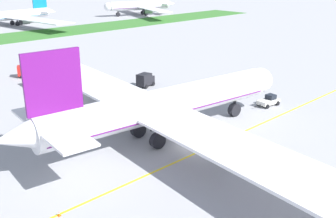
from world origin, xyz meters
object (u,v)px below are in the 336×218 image
traffic_cone_starboard_wing (59,214)px  parked_airliner_far_right (141,6)px  parked_airliner_far_centre (9,16)px  airliner_foreground (161,106)px  ground_crew_wingwalker_port (117,124)px  service_truck_catering_van (145,80)px  pushback_tug (269,101)px  service_truck_baggage_loader (29,71)px  ground_crew_marshaller_front (151,125)px

traffic_cone_starboard_wing → parked_airliner_far_right: 192.28m
parked_airliner_far_centre → parked_airliner_far_right: (71.03, -9.45, 0.63)m
airliner_foreground → parked_airliner_far_right: bearing=51.0°
airliner_foreground → traffic_cone_starboard_wing: size_ratio=141.30×
ground_crew_wingwalker_port → service_truck_catering_van: service_truck_catering_van is taller
pushback_tug → service_truck_catering_van: bearing=108.6°
parked_airliner_far_right → pushback_tug: bearing=-120.8°
parked_airliner_far_right → ground_crew_wingwalker_port: bearing=-131.4°
service_truck_baggage_loader → parked_airliner_far_centre: bearing=69.2°
ground_crew_marshaller_front → parked_airliner_far_right: parked_airliner_far_right is taller
ground_crew_marshaller_front → traffic_cone_starboard_wing: (-23.57, -11.24, -0.75)m
ground_crew_marshaller_front → airliner_foreground: bearing=-102.6°
traffic_cone_starboard_wing → parked_airliner_far_centre: (59.54, 150.51, 4.38)m
airliner_foreground → parked_airliner_far_right: (107.75, 133.15, -0.29)m
ground_crew_wingwalker_port → service_truck_catering_van: bearing=39.0°
pushback_tug → service_truck_baggage_loader: service_truck_baggage_loader is taller
service_truck_baggage_loader → ground_crew_wingwalker_port: bearing=-96.6°
airliner_foreground → pushback_tug: bearing=-6.4°
pushback_tug → parked_airliner_far_right: bearing=59.2°
service_truck_baggage_loader → parked_airliner_far_right: 133.99m
pushback_tug → ground_crew_wingwalker_port: 31.40m
pushback_tug → service_truck_baggage_loader: bearing=114.5°
ground_crew_wingwalker_port → parked_airliner_far_right: (110.79, 125.56, 4.24)m
traffic_cone_starboard_wing → service_truck_baggage_loader: 63.91m
airliner_foreground → service_truck_catering_van: bearing=54.2°
ground_crew_wingwalker_port → service_truck_baggage_loader: (5.02, 43.39, 0.50)m
service_truck_baggage_loader → parked_airliner_far_centre: size_ratio=0.07×
parked_airliner_far_right → traffic_cone_starboard_wing: bearing=-132.8°
pushback_tug → traffic_cone_starboard_wing: (-49.36, -4.96, -0.71)m
ground_crew_wingwalker_port → service_truck_catering_van: (20.44, 16.57, 0.58)m
traffic_cone_starboard_wing → service_truck_catering_van: (40.23, 32.07, 1.36)m
traffic_cone_starboard_wing → service_truck_baggage_loader: size_ratio=0.10×
parked_airliner_far_centre → parked_airliner_far_right: size_ratio=1.27×
parked_airliner_far_centre → service_truck_baggage_loader: bearing=-110.8°
parked_airliner_far_right → airliner_foreground: bearing=-129.0°
service_truck_catering_van → airliner_foreground: bearing=-125.8°
airliner_foreground → service_truck_catering_van: airliner_foreground is taller
ground_crew_wingwalker_port → parked_airliner_far_centre: parked_airliner_far_centre is taller
ground_crew_marshaller_front → parked_airliner_far_centre: (35.97, 139.27, 3.63)m
service_truck_baggage_loader → parked_airliner_far_right: size_ratio=0.09×
traffic_cone_starboard_wing → service_truck_catering_van: service_truck_catering_van is taller
ground_crew_marshaller_front → parked_airliner_far_centre: 143.89m
ground_crew_marshaller_front → service_truck_catering_van: bearing=51.3°
airliner_foreground → traffic_cone_starboard_wing: airliner_foreground is taller
parked_airliner_far_centre → ground_crew_wingwalker_port: bearing=-106.4°
service_truck_baggage_loader → parked_airliner_far_centre: 98.03m
pushback_tug → parked_airliner_far_centre: bearing=86.0°
traffic_cone_starboard_wing → parked_airliner_far_centre: bearing=68.4°
service_truck_baggage_loader → ground_crew_marshaller_front: bearing=-91.5°
ground_crew_marshaller_front → parked_airliner_far_right: size_ratio=0.03×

